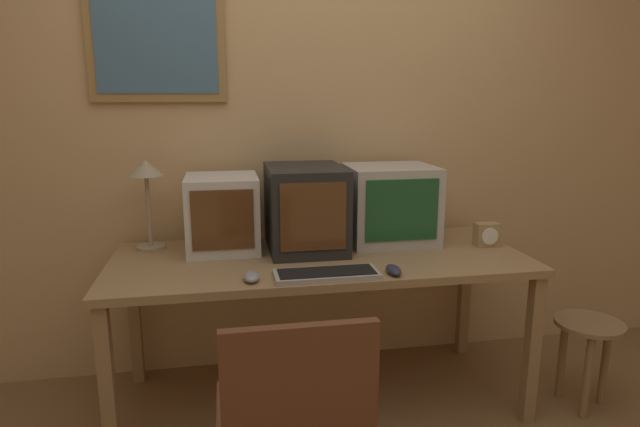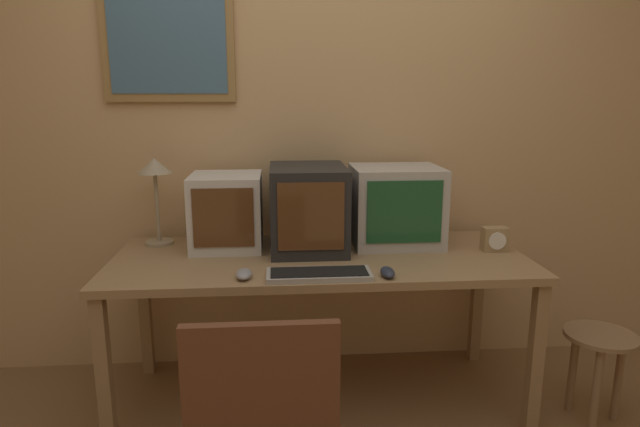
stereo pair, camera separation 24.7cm
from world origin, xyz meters
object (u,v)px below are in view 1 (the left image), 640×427
at_px(mouse_far_corner, 251,276).
at_px(desk_lamp, 147,180).
at_px(monitor_center, 305,208).
at_px(monitor_right, 390,204).
at_px(desk_clock, 487,235).
at_px(mouse_near_keyboard, 393,270).
at_px(monitor_left, 223,213).
at_px(side_stool, 587,343).
at_px(keyboard_main, 327,274).

relative_size(mouse_far_corner, desk_lamp, 0.27).
relative_size(monitor_center, monitor_right, 1.07).
height_order(monitor_center, desk_clock, monitor_center).
bearing_deg(desk_lamp, mouse_near_keyboard, -28.93).
distance_m(monitor_center, monitor_right, 0.45).
xyz_separation_m(mouse_far_corner, desk_lamp, (-0.46, 0.56, 0.32)).
height_order(monitor_left, side_stool, monitor_left).
bearing_deg(monitor_center, desk_clock, -7.86).
height_order(monitor_center, mouse_far_corner, monitor_center).
xyz_separation_m(keyboard_main, side_stool, (1.28, 0.02, -0.43)).
relative_size(mouse_near_keyboard, desk_clock, 1.00).
bearing_deg(monitor_right, desk_clock, -21.18).
bearing_deg(desk_lamp, side_stool, -14.99).
xyz_separation_m(monitor_left, side_stool, (1.70, -0.47, -0.60)).
height_order(keyboard_main, side_stool, keyboard_main).
bearing_deg(desk_clock, monitor_center, 172.14).
xyz_separation_m(monitor_left, keyboard_main, (0.42, -0.49, -0.17)).
bearing_deg(monitor_left, monitor_right, 0.11).
xyz_separation_m(monitor_center, mouse_near_keyboard, (0.31, -0.45, -0.19)).
xyz_separation_m(monitor_right, desk_lamp, (-1.20, 0.08, 0.15)).
bearing_deg(mouse_near_keyboard, side_stool, 1.99).
height_order(desk_lamp, side_stool, desk_lamp).
xyz_separation_m(mouse_near_keyboard, desk_lamp, (-1.06, 0.58, 0.32)).
bearing_deg(keyboard_main, mouse_far_corner, 178.04).
distance_m(mouse_far_corner, side_stool, 1.65).
bearing_deg(mouse_far_corner, keyboard_main, -1.96).
bearing_deg(desk_lamp, mouse_far_corner, -50.60).
bearing_deg(mouse_near_keyboard, desk_lamp, 151.07).
bearing_deg(monitor_center, keyboard_main, -87.45).
bearing_deg(monitor_left, desk_lamp, 167.26).
relative_size(monitor_center, mouse_near_keyboard, 3.93).
relative_size(monitor_left, monitor_right, 0.83).
bearing_deg(mouse_near_keyboard, desk_clock, 29.08).
bearing_deg(desk_clock, side_stool, -36.37).
height_order(mouse_near_keyboard, desk_lamp, desk_lamp).
relative_size(monitor_center, side_stool, 1.07).
relative_size(keyboard_main, mouse_far_corner, 3.72).
distance_m(monitor_right, keyboard_main, 0.68).
relative_size(keyboard_main, mouse_near_keyboard, 3.65).
height_order(monitor_center, monitor_right, monitor_center).
distance_m(monitor_center, desk_clock, 0.92).
xyz_separation_m(desk_lamp, side_stool, (2.05, -0.55, -0.76)).
bearing_deg(side_stool, mouse_far_corner, -179.62).
bearing_deg(monitor_left, side_stool, -15.45).
relative_size(keyboard_main, desk_lamp, 0.99).
distance_m(monitor_right, side_stool, 1.15).
xyz_separation_m(monitor_center, keyboard_main, (0.02, -0.44, -0.19)).
bearing_deg(monitor_center, mouse_near_keyboard, -56.09).
xyz_separation_m(monitor_center, mouse_far_corner, (-0.29, -0.43, -0.19)).
bearing_deg(desk_clock, keyboard_main, -160.20).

